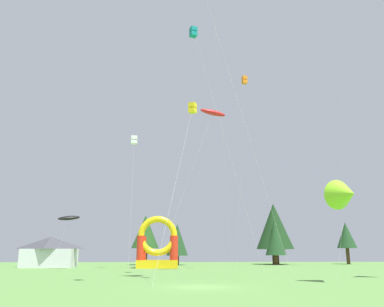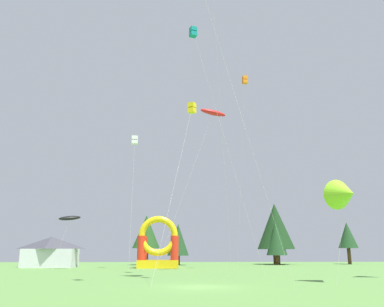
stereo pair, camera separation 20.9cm
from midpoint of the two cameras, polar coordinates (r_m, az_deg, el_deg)
name	(u,v)px [view 2 (the right image)]	position (r m, az deg, el deg)	size (l,w,h in m)	color
ground_plane	(199,287)	(26.86, 1.32, -18.74)	(120.00, 120.00, 0.00)	#5B8C42
kite_black_parafoil	(70,218)	(54.40, -17.16, -8.91)	(2.98, 2.02, 6.95)	black
kite_yellow_box	(192,109)	(33.09, 0.16, 6.51)	(3.17, 5.14, 14.30)	yellow
kite_lime_delta	(345,194)	(31.71, 21.41, -5.48)	(2.71, 2.69, 7.63)	#8CD826
kite_white_box	(135,140)	(54.59, -8.16, 1.90)	(0.88, 4.60, 17.58)	white
kite_red_parafoil	(213,113)	(49.06, 3.18, 5.91)	(8.40, 2.71, 19.57)	red
kite_orange_box	(245,81)	(53.05, 7.75, 10.36)	(1.19, 5.63, 24.58)	orange
kite_teal_box	(193,33)	(41.92, 0.36, 17.00)	(7.31, 3.01, 24.41)	#0C7F7A
inflatable_orange_dome	(158,249)	(55.90, -4.80, -13.60)	(5.59, 3.90, 6.96)	yellow
festival_tent	(51,252)	(61.73, -19.63, -13.25)	(7.11, 4.46, 4.28)	silver
tree_row_1	(146,232)	(69.01, -6.53, -11.20)	(4.64, 4.64, 8.26)	#4C331E
tree_row_2	(178,240)	(68.00, -1.93, -12.36)	(3.59, 3.59, 6.73)	#4C331E
tree_row_3	(276,238)	(70.38, 12.16, -11.87)	(3.49, 3.49, 7.31)	#4C331E
tree_row_4	(275,226)	(72.74, 12.01, -10.26)	(6.51, 6.51, 10.57)	#4C331E
tree_row_5	(347,235)	(77.52, 21.61, -10.95)	(3.40, 3.40, 7.33)	#4C331E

